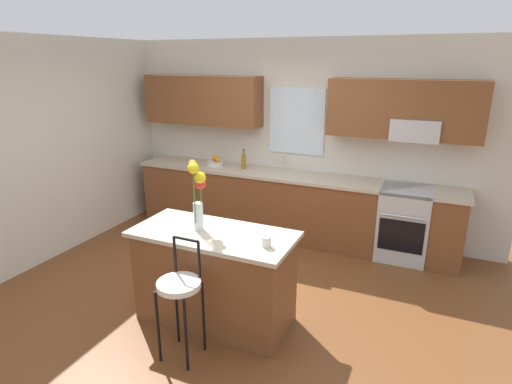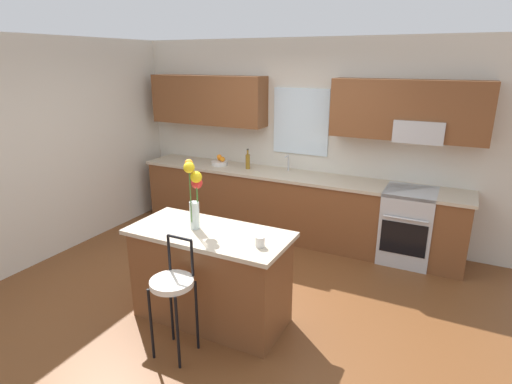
{
  "view_description": "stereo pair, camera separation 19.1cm",
  "coord_description": "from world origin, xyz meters",
  "views": [
    {
      "loc": [
        1.84,
        -3.49,
        2.42
      ],
      "look_at": [
        0.03,
        0.55,
        1.0
      ],
      "focal_mm": 29.09,
      "sensor_mm": 36.0,
      "label": 1
    },
    {
      "loc": [
        2.01,
        -3.41,
        2.42
      ],
      "look_at": [
        0.03,
        0.55,
        1.0
      ],
      "focal_mm": 29.09,
      "sensor_mm": 36.0,
      "label": 2
    }
  ],
  "objects": [
    {
      "name": "ground_plane",
      "position": [
        0.0,
        0.0,
        0.0
      ],
      "size": [
        14.0,
        14.0,
        0.0
      ],
      "primitive_type": "plane",
      "color": "brown"
    },
    {
      "name": "wall_left",
      "position": [
        -2.56,
        0.3,
        1.35
      ],
      "size": [
        0.12,
        4.6,
        2.7
      ],
      "primitive_type": "cube",
      "color": "beige",
      "rests_on": "ground"
    },
    {
      "name": "back_wall_assembly",
      "position": [
        0.03,
        1.98,
        1.51
      ],
      "size": [
        5.6,
        0.5,
        2.7
      ],
      "color": "beige",
      "rests_on": "ground"
    },
    {
      "name": "counter_run",
      "position": [
        -0.0,
        1.7,
        0.47
      ],
      "size": [
        4.56,
        0.64,
        0.92
      ],
      "color": "brown",
      "rests_on": "ground"
    },
    {
      "name": "sink_faucet",
      "position": [
        -0.12,
        1.84,
        1.06
      ],
      "size": [
        0.02,
        0.13,
        0.23
      ],
      "color": "#B7BABC",
      "rests_on": "counter_run"
    },
    {
      "name": "oven_range",
      "position": [
        1.56,
        1.68,
        0.46
      ],
      "size": [
        0.6,
        0.64,
        0.92
      ],
      "color": "#B7BABC",
      "rests_on": "ground"
    },
    {
      "name": "kitchen_island",
      "position": [
        0.06,
        -0.47,
        0.46
      ],
      "size": [
        1.51,
        0.71,
        0.92
      ],
      "color": "brown",
      "rests_on": "ground"
    },
    {
      "name": "bar_stool_near",
      "position": [
        0.06,
        -1.04,
        0.64
      ],
      "size": [
        0.36,
        0.36,
        1.04
      ],
      "color": "black",
      "rests_on": "ground"
    },
    {
      "name": "flower_vase",
      "position": [
        -0.09,
        -0.47,
        1.3
      ],
      "size": [
        0.16,
        0.19,
        0.66
      ],
      "color": "silver",
      "rests_on": "kitchen_island"
    },
    {
      "name": "mug_ceramic",
      "position": [
        0.62,
        -0.56,
        0.97
      ],
      "size": [
        0.08,
        0.08,
        0.09
      ],
      "primitive_type": "cylinder",
      "color": "silver",
      "rests_on": "kitchen_island"
    },
    {
      "name": "fruit_bowl_oranges",
      "position": [
        -1.15,
        1.7,
        0.97
      ],
      "size": [
        0.24,
        0.24,
        0.16
      ],
      "color": "silver",
      "rests_on": "counter_run"
    },
    {
      "name": "bottle_olive_oil",
      "position": [
        -0.68,
        1.7,
        1.03
      ],
      "size": [
        0.06,
        0.06,
        0.29
      ],
      "color": "olive",
      "rests_on": "counter_run"
    }
  ]
}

